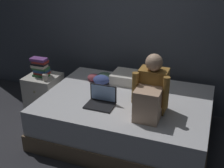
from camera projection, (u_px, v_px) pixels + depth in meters
ground_plane at (102, 144)px, 3.46m from camera, size 8.00×8.00×0.00m
wall_back at (134, 13)px, 3.92m from camera, size 5.60×0.10×2.70m
bed at (126, 117)px, 3.55m from camera, size 2.00×1.50×0.52m
nightstand at (44, 93)px, 4.13m from camera, size 0.44×0.46×0.53m
person_sitting at (151, 93)px, 3.00m from camera, size 0.39×0.44×0.66m
laptop at (101, 101)px, 3.25m from camera, size 0.32×0.23×0.22m
pillow at (133, 78)px, 3.81m from camera, size 0.56×0.36×0.13m
book_stack at (40, 67)px, 3.96m from camera, size 0.24×0.16×0.27m
mug at (45, 77)px, 3.85m from camera, size 0.08×0.08×0.09m
clothes_pile at (101, 78)px, 3.83m from camera, size 0.34×0.29×0.12m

